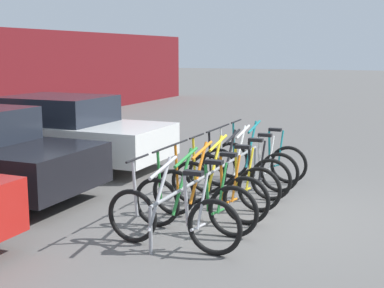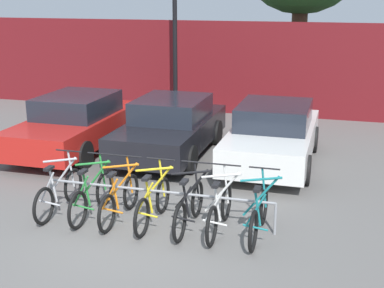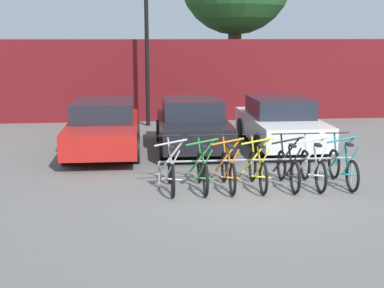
{
  "view_description": "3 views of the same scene",
  "coord_description": "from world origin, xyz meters",
  "px_view_note": "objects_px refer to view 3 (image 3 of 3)",
  "views": [
    {
      "loc": [
        -7.04,
        -2.02,
        2.28
      ],
      "look_at": [
        1.45,
        1.61,
        0.67
      ],
      "focal_mm": 50.0,
      "sensor_mm": 36.0,
      "label": 1
    },
    {
      "loc": [
        3.13,
        -7.47,
        3.88
      ],
      "look_at": [
        0.73,
        0.86,
        1.39
      ],
      "focal_mm": 50.0,
      "sensor_mm": 36.0,
      "label": 2
    },
    {
      "loc": [
        -2.27,
        -10.06,
        3.12
      ],
      "look_at": [
        -1.18,
        1.26,
        0.8
      ],
      "focal_mm": 50.0,
      "sensor_mm": 36.0,
      "label": 3
    }
  ],
  "objects_px": {
    "bicycle_teal": "(343,167)",
    "bicycle_orange": "(228,170)",
    "bicycle_silver": "(171,172)",
    "bike_rack": "(257,162)",
    "car_red": "(104,127)",
    "bicycle_white": "(313,168)",
    "lamp_post": "(146,18)",
    "car_white": "(280,123)",
    "bicycle_yellow": "(258,170)",
    "bicycle_green": "(203,171)",
    "car_black": "(192,124)",
    "bicycle_black": "(288,169)"
  },
  "relations": [
    {
      "from": "car_red",
      "to": "car_black",
      "type": "relative_size",
      "value": 1.06
    },
    {
      "from": "car_black",
      "to": "lamp_post",
      "type": "height_order",
      "value": "lamp_post"
    },
    {
      "from": "bike_rack",
      "to": "bicycle_black",
      "type": "relative_size",
      "value": 2.44
    },
    {
      "from": "bicycle_black",
      "to": "car_red",
      "type": "height_order",
      "value": "car_red"
    },
    {
      "from": "bicycle_black",
      "to": "lamp_post",
      "type": "xyz_separation_m",
      "value": [
        -2.8,
        7.97,
        3.3
      ]
    },
    {
      "from": "bicycle_silver",
      "to": "bicycle_black",
      "type": "relative_size",
      "value": 1.0
    },
    {
      "from": "bicycle_silver",
      "to": "lamp_post",
      "type": "distance_m",
      "value": 8.64
    },
    {
      "from": "bicycle_black",
      "to": "car_white",
      "type": "xyz_separation_m",
      "value": [
        0.86,
        3.98,
        0.31
      ]
    },
    {
      "from": "bicycle_silver",
      "to": "bicycle_teal",
      "type": "xyz_separation_m",
      "value": [
        3.63,
        0.0,
        0.0
      ]
    },
    {
      "from": "bicycle_orange",
      "to": "car_black",
      "type": "xyz_separation_m",
      "value": [
        -0.37,
        3.97,
        0.31
      ]
    },
    {
      "from": "bicycle_teal",
      "to": "bicycle_orange",
      "type": "bearing_deg",
      "value": 177.0
    },
    {
      "from": "bicycle_black",
      "to": "lamp_post",
      "type": "height_order",
      "value": "lamp_post"
    },
    {
      "from": "bike_rack",
      "to": "bicycle_black",
      "type": "distance_m",
      "value": 0.66
    },
    {
      "from": "bicycle_orange",
      "to": "car_white",
      "type": "height_order",
      "value": "car_white"
    },
    {
      "from": "bicycle_black",
      "to": "bike_rack",
      "type": "bearing_deg",
      "value": 167.49
    },
    {
      "from": "bicycle_green",
      "to": "bicycle_silver",
      "type": "bearing_deg",
      "value": 178.04
    },
    {
      "from": "bicycle_green",
      "to": "car_white",
      "type": "relative_size",
      "value": 0.4
    },
    {
      "from": "car_white",
      "to": "lamp_post",
      "type": "distance_m",
      "value": 6.19
    },
    {
      "from": "bicycle_orange",
      "to": "bicycle_yellow",
      "type": "bearing_deg",
      "value": -0.06
    },
    {
      "from": "bicycle_green",
      "to": "car_red",
      "type": "distance_m",
      "value": 4.36
    },
    {
      "from": "bicycle_green",
      "to": "bicycle_yellow",
      "type": "distance_m",
      "value": 1.15
    },
    {
      "from": "bicycle_orange",
      "to": "bicycle_black",
      "type": "relative_size",
      "value": 1.0
    },
    {
      "from": "bicycle_teal",
      "to": "lamp_post",
      "type": "xyz_separation_m",
      "value": [
        -3.98,
        7.97,
        3.3
      ]
    },
    {
      "from": "bicycle_silver",
      "to": "bicycle_orange",
      "type": "bearing_deg",
      "value": 2.75
    },
    {
      "from": "bicycle_silver",
      "to": "bicycle_teal",
      "type": "bearing_deg",
      "value": 2.75
    },
    {
      "from": "bike_rack",
      "to": "bicycle_silver",
      "type": "relative_size",
      "value": 2.44
    },
    {
      "from": "bicycle_green",
      "to": "bicycle_black",
      "type": "distance_m",
      "value": 1.8
    },
    {
      "from": "bike_rack",
      "to": "bicycle_white",
      "type": "distance_m",
      "value": 1.17
    },
    {
      "from": "bike_rack",
      "to": "bicycle_yellow",
      "type": "distance_m",
      "value": 0.19
    },
    {
      "from": "bicycle_teal",
      "to": "bicycle_black",
      "type": "bearing_deg",
      "value": 177.0
    },
    {
      "from": "bicycle_white",
      "to": "lamp_post",
      "type": "bearing_deg",
      "value": 109.16
    },
    {
      "from": "bicycle_silver",
      "to": "bicycle_orange",
      "type": "height_order",
      "value": "same"
    },
    {
      "from": "bike_rack",
      "to": "car_red",
      "type": "relative_size",
      "value": 0.94
    },
    {
      "from": "bicycle_green",
      "to": "bicycle_yellow",
      "type": "height_order",
      "value": "same"
    },
    {
      "from": "bicycle_black",
      "to": "car_red",
      "type": "xyz_separation_m",
      "value": [
        -4.05,
        3.73,
        0.31
      ]
    },
    {
      "from": "bicycle_black",
      "to": "car_black",
      "type": "relative_size",
      "value": 0.41
    },
    {
      "from": "bicycle_silver",
      "to": "bicycle_white",
      "type": "relative_size",
      "value": 1.0
    },
    {
      "from": "bicycle_black",
      "to": "car_white",
      "type": "relative_size",
      "value": 0.4
    },
    {
      "from": "bike_rack",
      "to": "bicycle_silver",
      "type": "distance_m",
      "value": 1.82
    },
    {
      "from": "bicycle_yellow",
      "to": "lamp_post",
      "type": "distance_m",
      "value": 8.9
    },
    {
      "from": "car_black",
      "to": "bicycle_orange",
      "type": "bearing_deg",
      "value": -84.72
    },
    {
      "from": "bicycle_black",
      "to": "bicycle_teal",
      "type": "height_order",
      "value": "same"
    },
    {
      "from": "car_red",
      "to": "bicycle_green",
      "type": "bearing_deg",
      "value": -58.91
    },
    {
      "from": "bicycle_black",
      "to": "lamp_post",
      "type": "bearing_deg",
      "value": 110.08
    },
    {
      "from": "bike_rack",
      "to": "bicycle_green",
      "type": "bearing_deg",
      "value": -172.75
    },
    {
      "from": "bicycle_teal",
      "to": "car_black",
      "type": "bearing_deg",
      "value": 122.34
    },
    {
      "from": "bike_rack",
      "to": "car_white",
      "type": "xyz_separation_m",
      "value": [
        1.49,
        3.83,
        0.2
      ]
    },
    {
      "from": "bike_rack",
      "to": "bicycle_teal",
      "type": "relative_size",
      "value": 2.44
    },
    {
      "from": "bike_rack",
      "to": "bicycle_orange",
      "type": "height_order",
      "value": "bicycle_orange"
    },
    {
      "from": "bicycle_silver",
      "to": "bicycle_green",
      "type": "bearing_deg",
      "value": 2.75
    }
  ]
}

